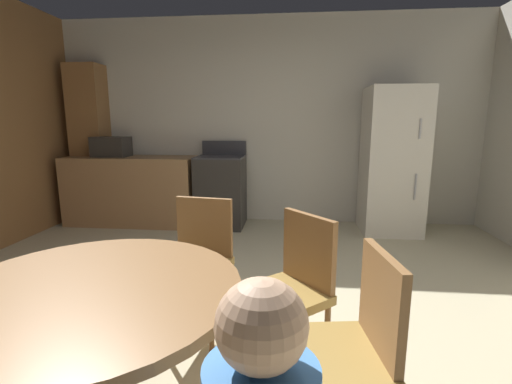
# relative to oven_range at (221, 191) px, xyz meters

# --- Properties ---
(ground_plane) EXTENTS (14.00, 14.00, 0.00)m
(ground_plane) POSITION_rel_oven_range_xyz_m (0.58, -2.63, -0.47)
(ground_plane) COLOR beige
(wall_back) EXTENTS (5.87, 0.12, 2.70)m
(wall_back) POSITION_rel_oven_range_xyz_m (0.58, 0.40, 0.88)
(wall_back) COLOR beige
(wall_back) RESTS_ON ground
(kitchen_counter) EXTENTS (1.71, 0.60, 0.90)m
(kitchen_counter) POSITION_rel_oven_range_xyz_m (-1.20, -0.00, -0.02)
(kitchen_counter) COLOR #9E754C
(kitchen_counter) RESTS_ON ground
(pantry_column) EXTENTS (0.44, 0.36, 2.10)m
(pantry_column) POSITION_rel_oven_range_xyz_m (-1.84, 0.18, 0.58)
(pantry_column) COLOR olive
(pantry_column) RESTS_ON ground
(oven_range) EXTENTS (0.60, 0.60, 1.10)m
(oven_range) POSITION_rel_oven_range_xyz_m (0.00, 0.00, 0.00)
(oven_range) COLOR #2D2B28
(oven_range) RESTS_ON ground
(refrigerator) EXTENTS (0.68, 0.68, 1.76)m
(refrigerator) POSITION_rel_oven_range_xyz_m (2.13, -0.05, 0.41)
(refrigerator) COLOR silver
(refrigerator) RESTS_ON ground
(microwave) EXTENTS (0.44, 0.32, 0.26)m
(microwave) POSITION_rel_oven_range_xyz_m (-1.46, -0.00, 0.56)
(microwave) COLOR #2D2B28
(microwave) RESTS_ON kitchen_counter
(dining_table) EXTENTS (1.11, 1.11, 0.76)m
(dining_table) POSITION_rel_oven_range_xyz_m (0.19, -3.40, 0.13)
(dining_table) COLOR olive
(dining_table) RESTS_ON ground
(chair_east) EXTENTS (0.45, 0.45, 0.87)m
(chair_east) POSITION_rel_oven_range_xyz_m (1.16, -3.26, 0.03)
(chair_east) COLOR olive
(chair_east) RESTS_ON ground
(chair_north) EXTENTS (0.45, 0.45, 0.87)m
(chair_north) POSITION_rel_oven_range_xyz_m (0.33, -2.43, 0.03)
(chair_north) COLOR olive
(chair_north) RESTS_ON ground
(chair_northeast) EXTENTS (0.56, 0.56, 0.87)m
(chair_northeast) POSITION_rel_oven_range_xyz_m (0.93, -2.76, 0.03)
(chair_northeast) COLOR olive
(chair_northeast) RESTS_ON ground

